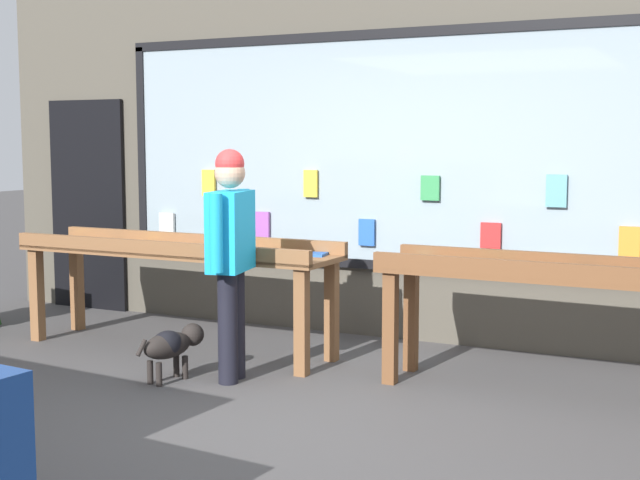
{
  "coord_description": "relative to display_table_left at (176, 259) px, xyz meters",
  "views": [
    {
      "loc": [
        2.55,
        -4.76,
        1.7
      ],
      "look_at": [
        -0.22,
        0.93,
        0.99
      ],
      "focal_mm": 50.0,
      "sensor_mm": 36.0,
      "label": 1
    }
  ],
  "objects": [
    {
      "name": "shopfront_facade",
      "position": [
        1.58,
        1.25,
        1.1
      ],
      "size": [
        8.7,
        0.29,
        3.75
      ],
      "color": "#4C473D",
      "rests_on": "ground_plane"
    },
    {
      "name": "display_table_right",
      "position": [
        3.21,
        -0.0,
        0.0
      ],
      "size": [
        2.76,
        0.61,
        0.93
      ],
      "color": "brown",
      "rests_on": "ground_plane"
    },
    {
      "name": "display_table_left",
      "position": [
        0.0,
        0.0,
        0.0
      ],
      "size": [
        2.76,
        0.7,
        0.93
      ],
      "color": "brown",
      "rests_on": "ground_plane"
    },
    {
      "name": "ground_plane",
      "position": [
        1.61,
        -1.14,
        -0.75
      ],
      "size": [
        40.0,
        40.0,
        0.0
      ],
      "primitive_type": "plane",
      "color": "#474444"
    },
    {
      "name": "small_dog",
      "position": [
        0.5,
        -0.79,
        -0.49
      ],
      "size": [
        0.27,
        0.6,
        0.38
      ],
      "rotation": [
        0.0,
        0.0,
        1.35
      ],
      "color": "black",
      "rests_on": "ground_plane"
    },
    {
      "name": "person_browsing",
      "position": [
        0.89,
        -0.6,
        0.21
      ],
      "size": [
        0.31,
        0.64,
        1.64
      ],
      "rotation": [
        0.0,
        0.0,
        1.78
      ],
      "color": "black",
      "rests_on": "ground_plane"
    }
  ]
}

